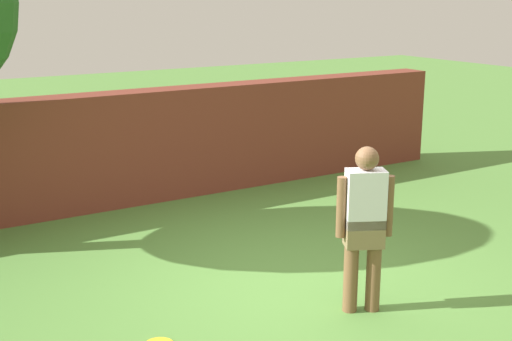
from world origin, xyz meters
The scene contains 3 objects.
ground_plane centered at (0.00, 0.00, 0.00)m, with size 40.00×40.00×0.00m, color #568C3D.
brick_wall centered at (-1.50, 3.63, 0.81)m, with size 13.15×0.50×1.63m, color brown.
person centered at (0.17, -0.85, 0.90)m, with size 0.49×0.36×1.62m.
Camera 1 is at (-3.79, -5.47, 2.97)m, focal length 47.58 mm.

